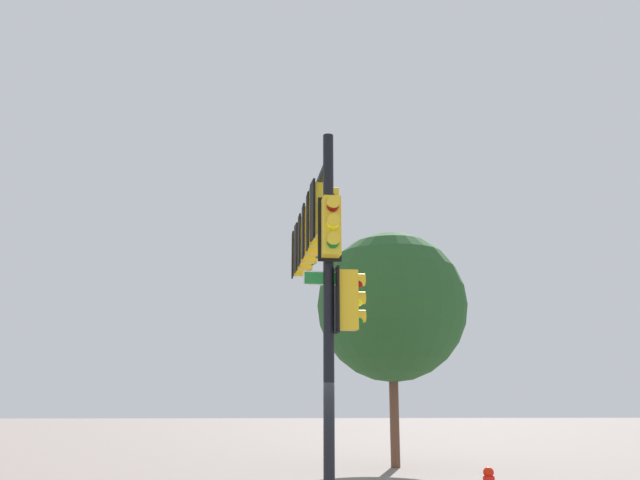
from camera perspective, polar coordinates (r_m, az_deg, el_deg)
The scene contains 2 objects.
signal_pole_assembly at distance 14.33m, azimuth -0.14°, elevation -0.93°, with size 6.38×1.43×7.22m.
tree_near at distance 22.94m, azimuth 6.19°, elevation -5.73°, with size 5.11×5.11×7.82m.
Camera 1 is at (-12.06, 0.58, 2.27)m, focal length 37.15 mm.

